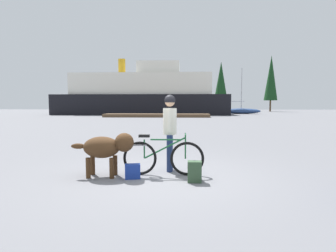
# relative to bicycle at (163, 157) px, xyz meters

# --- Properties ---
(ground_plane) EXTENTS (160.00, 160.00, 0.00)m
(ground_plane) POSITION_rel_bicycle_xyz_m (0.00, -0.10, -0.40)
(ground_plane) COLOR slate
(bicycle) EXTENTS (1.80, 0.44, 0.93)m
(bicycle) POSITION_rel_bicycle_xyz_m (0.00, 0.00, 0.00)
(bicycle) COLOR black
(bicycle) RESTS_ON ground_plane
(person_cyclist) EXTENTS (0.32, 0.53, 1.80)m
(person_cyclist) POSITION_rel_bicycle_xyz_m (0.14, 0.43, 0.69)
(person_cyclist) COLOR navy
(person_cyclist) RESTS_ON ground_plane
(dog) EXTENTS (1.38, 0.55, 0.96)m
(dog) POSITION_rel_bicycle_xyz_m (-1.21, -0.18, 0.24)
(dog) COLOR #472D19
(dog) RESTS_ON ground_plane
(backpack) EXTENTS (0.28, 0.20, 0.43)m
(backpack) POSITION_rel_bicycle_xyz_m (0.68, -0.52, -0.19)
(backpack) COLOR #334C33
(backpack) RESTS_ON ground_plane
(handbag_pannier) EXTENTS (0.35, 0.24, 0.31)m
(handbag_pannier) POSITION_rel_bicycle_xyz_m (-0.62, -0.32, -0.25)
(handbag_pannier) COLOR navy
(handbag_pannier) RESTS_ON ground_plane
(dock_pier) EXTENTS (13.03, 2.70, 0.40)m
(dock_pier) POSITION_rel_bicycle_xyz_m (-2.81, 28.42, -0.20)
(dock_pier) COLOR brown
(dock_pier) RESTS_ON ground_plane
(ferry_boat) EXTENTS (26.45, 7.69, 8.64)m
(ferry_boat) POSITION_rel_bicycle_xyz_m (-5.84, 37.56, 2.63)
(ferry_boat) COLOR black
(ferry_boat) RESTS_ON ground_plane
(sailboat_moored) EXTENTS (6.49, 1.82, 7.54)m
(sailboat_moored) POSITION_rel_bicycle_xyz_m (10.16, 40.92, 0.10)
(sailboat_moored) COLOR navy
(sailboat_moored) RESTS_ON ground_plane
(pine_tree_far_left) EXTENTS (3.50, 3.50, 11.68)m
(pine_tree_far_left) POSITION_rel_bicycle_xyz_m (-9.19, 56.92, 6.64)
(pine_tree_far_left) COLOR #4C331E
(pine_tree_far_left) RESTS_ON ground_plane
(pine_tree_center) EXTENTS (4.22, 4.22, 10.70)m
(pine_tree_center) POSITION_rel_bicycle_xyz_m (-2.30, 55.55, 5.94)
(pine_tree_center) COLOR #4C331E
(pine_tree_center) RESTS_ON ground_plane
(pine_tree_far_right) EXTENTS (2.90, 2.90, 12.28)m
(pine_tree_far_right) POSITION_rel_bicycle_xyz_m (19.84, 56.88, 6.95)
(pine_tree_far_right) COLOR #4C331E
(pine_tree_far_right) RESTS_ON ground_plane
(pine_tree_mid_back) EXTENTS (3.14, 3.14, 11.86)m
(pine_tree_mid_back) POSITION_rel_bicycle_xyz_m (9.65, 62.47, 6.95)
(pine_tree_mid_back) COLOR #4C331E
(pine_tree_mid_back) RESTS_ON ground_plane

